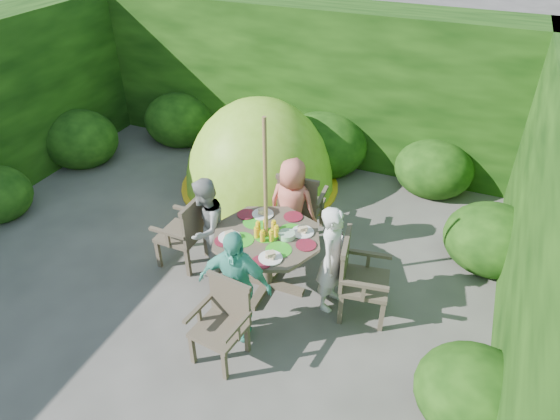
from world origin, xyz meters
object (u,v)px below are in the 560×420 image
at_px(patio_table, 267,244).
at_px(garden_chair_front, 223,320).
at_px(parasol_pole, 266,210).
at_px(child_left, 206,227).
at_px(child_back, 292,206).
at_px(garden_chair_back, 300,204).
at_px(dome_tent, 260,185).
at_px(garden_chair_left, 186,231).
at_px(child_front, 235,285).
at_px(child_right, 333,259).
at_px(garden_chair_right, 358,277).

bearing_deg(patio_table, garden_chair_front, -89.69).
height_order(patio_table, garden_chair_front, patio_table).
xyz_separation_m(parasol_pole, child_left, (-0.80, -0.00, -0.46)).
bearing_deg(child_back, patio_table, 92.74).
distance_m(garden_chair_back, garden_chair_front, 2.20).
distance_m(garden_chair_front, dome_tent, 3.39).
bearing_deg(dome_tent, garden_chair_left, -102.25).
bearing_deg(child_back, child_front, 92.42).
xyz_separation_m(patio_table, child_front, (-0.00, -0.80, 0.04)).
height_order(garden_chair_front, child_right, child_right).
relative_size(patio_table, garden_chair_right, 1.34).
height_order(garden_chair_left, garden_chair_back, garden_chair_back).
xyz_separation_m(garden_chair_left, dome_tent, (0.04, 2.09, -0.50)).
xyz_separation_m(parasol_pole, child_front, (0.00, -0.80, -0.43)).
bearing_deg(child_right, garden_chair_right, -87.23).
height_order(child_right, child_left, child_right).
bearing_deg(garden_chair_right, garden_chair_front, 126.15).
bearing_deg(dome_tent, garden_chair_front, -82.67).
relative_size(garden_chair_back, garden_chair_front, 1.12).
height_order(garden_chair_back, child_left, child_left).
height_order(parasol_pole, garden_chair_front, parasol_pole).
xyz_separation_m(garden_chair_right, child_back, (-1.10, 0.81, 0.14)).
relative_size(patio_table, child_right, 0.98).
height_order(child_back, child_front, child_front).
xyz_separation_m(child_back, dome_tent, (-1.06, 1.28, -0.66)).
distance_m(patio_table, child_right, 0.80).
bearing_deg(garden_chair_right, garden_chair_left, 80.69).
relative_size(garden_chair_left, garden_chair_back, 0.97).
bearing_deg(dome_tent, garden_chair_back, -54.16).
relative_size(garden_chair_right, child_left, 0.75).
distance_m(garden_chair_left, dome_tent, 2.15).
xyz_separation_m(garden_chair_left, child_back, (1.10, 0.80, 0.16)).
relative_size(child_right, dome_tent, 0.46).
bearing_deg(garden_chair_back, parasol_pole, 86.34).
xyz_separation_m(garden_chair_right, child_left, (-1.90, 0.01, 0.13)).
xyz_separation_m(garden_chair_back, child_right, (0.80, -1.09, 0.14)).
height_order(patio_table, child_front, child_front).
distance_m(garden_chair_back, child_front, 1.90).
xyz_separation_m(patio_table, child_right, (0.80, -0.00, 0.03)).
distance_m(garden_chair_right, child_left, 1.90).
xyz_separation_m(garden_chair_right, child_front, (-1.10, -0.79, 0.15)).
relative_size(parasol_pole, garden_chair_back, 2.28).
xyz_separation_m(patio_table, garden_chair_left, (-1.10, -0.00, -0.13)).
distance_m(patio_table, child_back, 0.80).
height_order(parasol_pole, child_right, parasol_pole).
bearing_deg(child_left, child_back, 128.29).
distance_m(garden_chair_right, child_back, 1.37).
height_order(garden_chair_back, child_back, child_back).
bearing_deg(child_front, parasol_pole, 82.05).
bearing_deg(garden_chair_front, child_right, 61.95).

